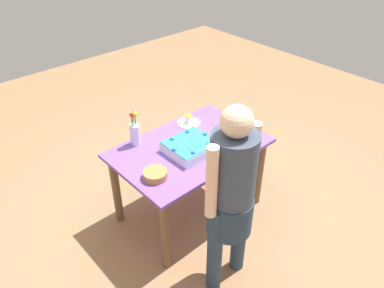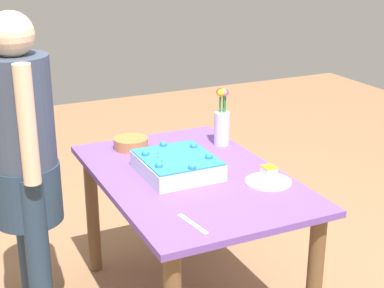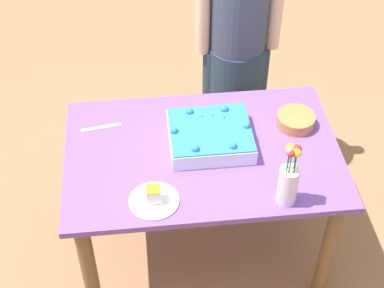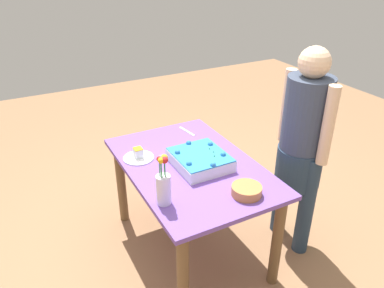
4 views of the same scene
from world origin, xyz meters
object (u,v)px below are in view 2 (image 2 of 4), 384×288
(fruit_bowl, at_px, (131,143))
(cake_knife, at_px, (193,224))
(serving_plate_with_slice, at_px, (268,178))
(person_standing, at_px, (23,153))
(sheet_cake, at_px, (177,165))
(flower_vase, at_px, (222,123))

(fruit_bowl, bearing_deg, cake_knife, -4.82)
(serving_plate_with_slice, xyz_separation_m, fruit_bowl, (-0.70, -0.41, 0.01))
(cake_knife, bearing_deg, person_standing, 26.25)
(sheet_cake, distance_m, person_standing, 0.70)
(serving_plate_with_slice, relative_size, fruit_bowl, 1.17)
(fruit_bowl, distance_m, person_standing, 0.62)
(flower_vase, distance_m, fruit_bowl, 0.49)
(serving_plate_with_slice, distance_m, fruit_bowl, 0.81)
(sheet_cake, xyz_separation_m, serving_plate_with_slice, (0.28, 0.33, -0.02))
(sheet_cake, distance_m, fruit_bowl, 0.43)
(flower_vase, relative_size, person_standing, 0.21)
(serving_plate_with_slice, distance_m, flower_vase, 0.56)
(serving_plate_with_slice, height_order, cake_knife, serving_plate_with_slice)
(serving_plate_with_slice, distance_m, cake_knife, 0.53)
(flower_vase, height_order, fruit_bowl, flower_vase)
(cake_knife, bearing_deg, fruit_bowl, -13.11)
(sheet_cake, relative_size, fruit_bowl, 2.07)
(serving_plate_with_slice, bearing_deg, flower_vase, 174.69)
(person_standing, bearing_deg, flower_vase, 1.99)
(serving_plate_with_slice, relative_size, person_standing, 0.14)
(sheet_cake, bearing_deg, person_standing, -109.34)
(flower_vase, xyz_separation_m, person_standing, (0.04, -1.04, 0.01))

